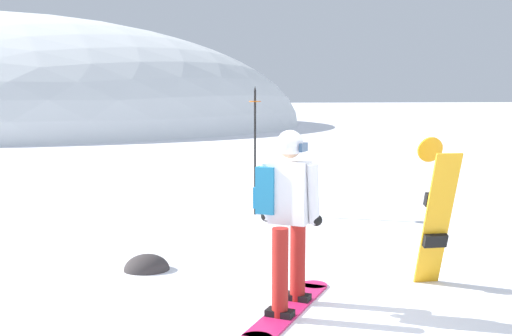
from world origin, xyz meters
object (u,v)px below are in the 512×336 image
(spare_snowboard, at_px, (436,212))
(piste_marker_near, at_px, (255,142))
(rock_dark, at_px, (147,270))
(snowboarder_main, at_px, (287,215))

(spare_snowboard, distance_m, piste_marker_near, 4.40)
(piste_marker_near, relative_size, rock_dark, 4.11)
(spare_snowboard, distance_m, rock_dark, 3.33)
(snowboarder_main, relative_size, rock_dark, 3.23)
(snowboarder_main, xyz_separation_m, spare_snowboard, (1.70, 0.41, -0.11))
(rock_dark, bearing_deg, piste_marker_near, 59.58)
(snowboarder_main, bearing_deg, rock_dark, 130.42)
(snowboarder_main, bearing_deg, spare_snowboard, 13.59)
(spare_snowboard, xyz_separation_m, rock_dark, (-3.02, 1.14, -0.81))
(snowboarder_main, xyz_separation_m, rock_dark, (-1.32, 1.55, -0.92))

